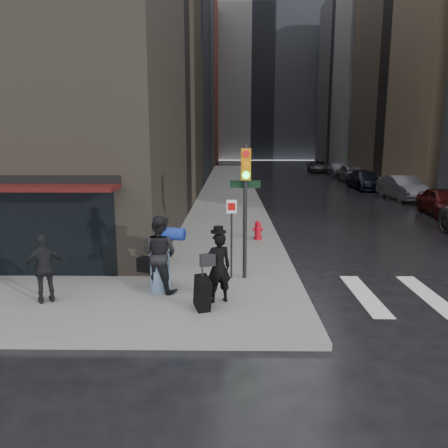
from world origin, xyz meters
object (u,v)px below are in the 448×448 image
(parked_car_2, at_px, (403,188))
(parked_car_5, at_px, (338,170))
(fire_hydrant, at_px, (258,231))
(parked_car_4, at_px, (352,173))
(man_greycoat, at_px, (45,268))
(traffic_light, at_px, (244,194))
(parked_car_6, at_px, (318,166))
(man_jeans, at_px, (160,254))
(man_overcoat, at_px, (215,272))
(parked_car_1, at_px, (443,202))
(parked_car_3, at_px, (365,180))

(parked_car_2, relative_size, parked_car_5, 1.15)
(fire_hydrant, xyz_separation_m, parked_car_5, (10.22, 29.88, 0.21))
(parked_car_4, height_order, parked_car_5, parked_car_4)
(man_greycoat, distance_m, parked_car_5, 39.58)
(traffic_light, relative_size, parked_car_6, 0.73)
(man_jeans, relative_size, parked_car_4, 0.42)
(man_overcoat, relative_size, parked_car_1, 0.44)
(man_jeans, distance_m, parked_car_2, 21.94)
(parked_car_5, bearing_deg, man_greycoat, -109.92)
(fire_hydrant, relative_size, parked_car_6, 0.14)
(traffic_light, bearing_deg, parked_car_4, 68.66)
(parked_car_3, bearing_deg, parked_car_2, -86.45)
(traffic_light, bearing_deg, man_jeans, -155.57)
(man_greycoat, xyz_separation_m, fire_hydrant, (5.30, 6.53, -0.50))
(man_jeans, distance_m, parked_car_6, 43.32)
(man_greycoat, height_order, parked_car_2, man_greycoat)
(man_greycoat, xyz_separation_m, parked_car_2, (15.37, 18.56, -0.20))
(parked_car_3, xyz_separation_m, parked_car_5, (0.72, 11.90, -0.03))
(fire_hydrant, distance_m, parked_car_5, 31.58)
(man_jeans, relative_size, parked_car_3, 0.39)
(fire_hydrant, bearing_deg, parked_car_3, 62.16)
(parked_car_2, relative_size, parked_car_6, 0.95)
(fire_hydrant, bearing_deg, man_greycoat, -129.06)
(man_jeans, relative_size, parked_car_5, 0.47)
(man_overcoat, relative_size, parked_car_5, 0.45)
(parked_car_1, height_order, parked_car_3, parked_car_1)
(parked_car_4, distance_m, parked_car_5, 5.95)
(man_greycoat, height_order, parked_car_3, man_greycoat)
(parked_car_3, xyz_separation_m, parked_car_6, (-0.12, 17.85, -0.02))
(parked_car_5, xyz_separation_m, parked_car_6, (-0.84, 5.95, 0.01))
(man_greycoat, distance_m, parked_car_1, 19.70)
(man_greycoat, distance_m, fire_hydrant, 8.42)
(parked_car_1, height_order, parked_car_4, parked_car_4)
(parked_car_4, bearing_deg, man_jeans, -116.64)
(fire_hydrant, relative_size, parked_car_4, 0.15)
(man_overcoat, bearing_deg, fire_hydrant, -121.55)
(man_jeans, bearing_deg, man_greycoat, 40.81)
(fire_hydrant, relative_size, parked_car_5, 0.17)
(parked_car_6, bearing_deg, parked_car_5, -76.23)
(traffic_light, distance_m, parked_car_6, 41.85)
(man_jeans, xyz_separation_m, fire_hydrant, (2.78, 5.74, -0.64))
(man_jeans, xyz_separation_m, parked_car_1, (12.61, 11.82, -0.40))
(fire_hydrant, bearing_deg, traffic_light, -98.20)
(fire_hydrant, relative_size, parked_car_3, 0.15)
(fire_hydrant, distance_m, parked_car_6, 37.04)
(parked_car_1, bearing_deg, man_overcoat, -126.46)
(parked_car_2, height_order, parked_car_4, parked_car_4)
(traffic_light, bearing_deg, man_greycoat, -159.76)
(parked_car_4, bearing_deg, parked_car_3, -98.44)
(parked_car_1, xyz_separation_m, parked_car_3, (-0.33, 11.90, -0.01))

